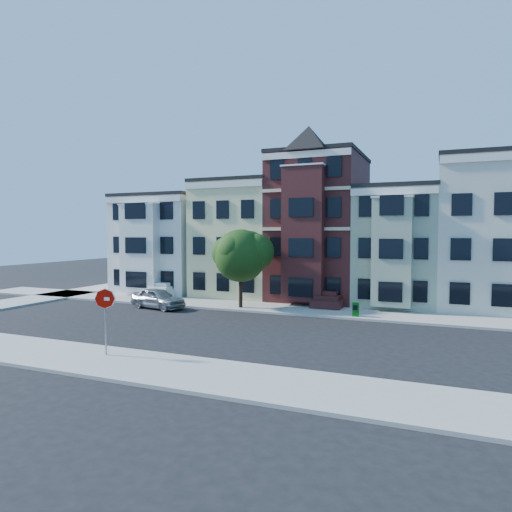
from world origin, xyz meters
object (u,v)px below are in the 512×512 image
at_px(street_tree, 241,259).
at_px(fire_hydrant, 154,298).
at_px(parked_car, 158,298).
at_px(newspaper_box, 356,309).
at_px(stop_sign, 106,317).

bearing_deg(street_tree, fire_hydrant, -176.44).
relative_size(street_tree, fire_hydrant, 10.29).
height_order(street_tree, fire_hydrant, street_tree).
bearing_deg(parked_car, newspaper_box, -71.27).
bearing_deg(parked_car, street_tree, -58.89).
distance_m(street_tree, newspaper_box, 9.13).
bearing_deg(stop_sign, newspaper_box, 54.94).
distance_m(street_tree, stop_sign, 14.47).
distance_m(parked_car, fire_hydrant, 2.17).
bearing_deg(street_tree, stop_sign, -90.90).
xyz_separation_m(parked_car, fire_hydrant, (-1.45, 1.59, -0.27)).
xyz_separation_m(parked_car, newspaper_box, (14.49, 1.71, -0.16)).
xyz_separation_m(parked_car, stop_sign, (5.69, -12.30, 1.10)).
xyz_separation_m(newspaper_box, stop_sign, (-8.80, -14.01, 1.25)).
relative_size(newspaper_box, stop_sign, 0.27).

